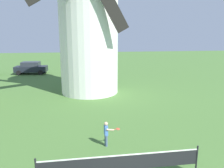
# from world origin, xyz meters

# --- Properties ---
(windmill) EXTENTS (9.03, 5.60, 14.06)m
(windmill) POSITION_xyz_m (-0.82, 14.32, 6.72)
(windmill) COLOR white
(windmill) RESTS_ON ground_plane
(tennis_net) EXTENTS (5.61, 0.06, 1.10)m
(tennis_net) POSITION_xyz_m (-0.42, 1.95, 0.69)
(tennis_net) COLOR black
(tennis_net) RESTS_ON ground_plane
(player_far) EXTENTS (0.72, 0.41, 1.15)m
(player_far) POSITION_xyz_m (-0.58, 4.50, 0.65)
(player_far) COLOR slate
(player_far) RESTS_ON ground_plane
(parked_car_black) EXTENTS (4.01, 2.07, 1.56)m
(parked_car_black) POSITION_xyz_m (-7.79, 24.65, 0.81)
(parked_car_black) COLOR #1E232D
(parked_car_black) RESTS_ON ground_plane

